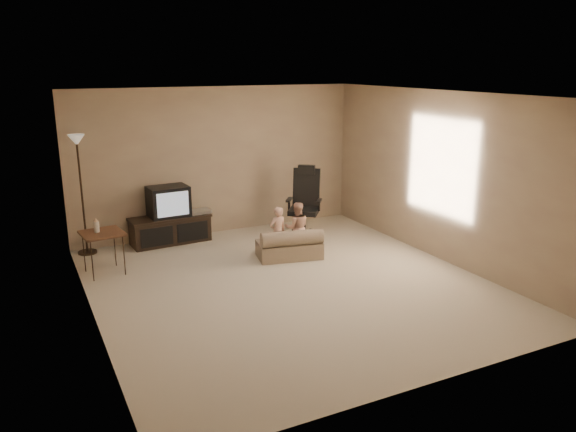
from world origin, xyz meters
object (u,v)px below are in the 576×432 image
Objects in this scene: child_sofa at (290,246)px; toddler_right at (297,228)px; tv_stand at (170,220)px; side_table at (102,234)px; office_chair at (305,211)px; toddler_left at (278,232)px; floor_lamp at (79,168)px.

toddler_right reaches higher than child_sofa.
tv_stand is 1.56m from side_table.
toddler_left is (-0.88, -0.78, -0.04)m from office_chair.
toddler_left is (-0.13, 0.15, 0.20)m from child_sofa.
side_table is 0.44× the size of floor_lamp.
toddler_right is (0.22, 0.20, 0.21)m from child_sofa.
floor_lamp reaches higher than child_sofa.
toddler_right is at bearing -8.00° from side_table.
tv_stand is 2.12m from child_sofa.
floor_lamp is (-0.10, 1.01, 0.77)m from side_table.
floor_lamp is 2.36× the size of toddler_left.
child_sofa is 1.33× the size of toddler_left.
floor_lamp is at bearing 174.33° from tv_stand.
tv_stand is at bearing -2.27° from floor_lamp.
tv_stand reaches higher than toddler_left.
office_chair is at bearing 5.60° from side_table.
tv_stand reaches higher than child_sofa.
tv_stand is at bearing -55.20° from toddler_left.
side_table is 2.54m from toddler_left.
floor_lamp is at bearing -152.99° from office_chair.
office_chair is 0.65× the size of floor_lamp.
tv_stand is 1.91m from toddler_left.
child_sofa is (2.63, -0.60, -0.39)m from side_table.
child_sofa is (1.42, -1.56, -0.20)m from tv_stand.
child_sofa is (2.73, -1.62, -1.16)m from floor_lamp.
tv_stand reaches higher than side_table.
tv_stand is 1.72× the size of toddler_left.
side_table is (-3.38, -0.33, 0.15)m from office_chair.
office_chair is 1.15× the size of child_sofa.
toddler_left is at bearing -51.04° from tv_stand.
floor_lamp is (-1.32, 0.05, 0.96)m from tv_stand.
office_chair is 3.67m from floor_lamp.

